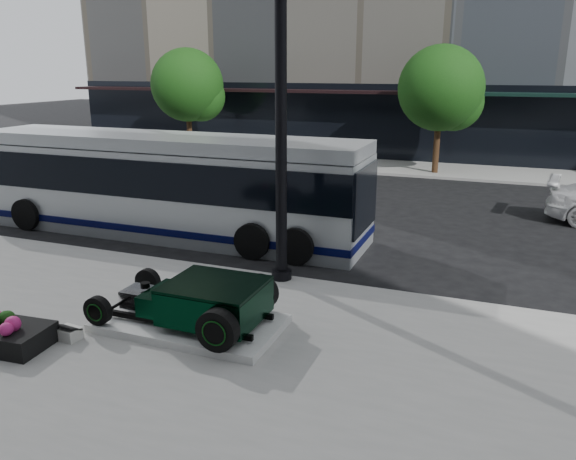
% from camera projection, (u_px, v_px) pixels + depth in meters
% --- Properties ---
extents(ground, '(120.00, 120.00, 0.00)m').
position_uv_depth(ground, '(333.00, 257.00, 14.79)').
color(ground, black).
rests_on(ground, ground).
extents(sidewalk_far, '(70.00, 4.00, 0.12)m').
position_uv_depth(sidewalk_far, '(416.00, 169.00, 27.31)').
color(sidewalk_far, gray).
rests_on(sidewalk_far, ground).
extents(street_trees, '(29.80, 3.80, 5.70)m').
position_uv_depth(street_trees, '(444.00, 92.00, 25.05)').
color(street_trees, black).
rests_on(street_trees, sidewalk_far).
extents(display_plinth, '(3.40, 1.80, 0.15)m').
position_uv_depth(display_plinth, '(190.00, 323.00, 10.51)').
color(display_plinth, silver).
rests_on(display_plinth, sidewalk_near).
extents(hot_rod, '(3.22, 2.00, 0.81)m').
position_uv_depth(hot_rod, '(205.00, 301.00, 10.26)').
color(hot_rod, black).
rests_on(hot_rod, display_plinth).
extents(info_plaque, '(0.43, 0.34, 0.31)m').
position_uv_depth(info_plaque, '(69.00, 333.00, 10.02)').
color(info_plaque, silver).
rests_on(info_plaque, sidewalk_near).
extents(lamppost, '(0.46, 0.46, 8.45)m').
position_uv_depth(lamppost, '(281.00, 106.00, 11.86)').
color(lamppost, black).
rests_on(lamppost, sidewalk_near).
extents(transit_bus, '(12.12, 2.88, 2.92)m').
position_uv_depth(transit_bus, '(166.00, 184.00, 16.58)').
color(transit_bus, '#B3B9BD').
rests_on(transit_bus, ground).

